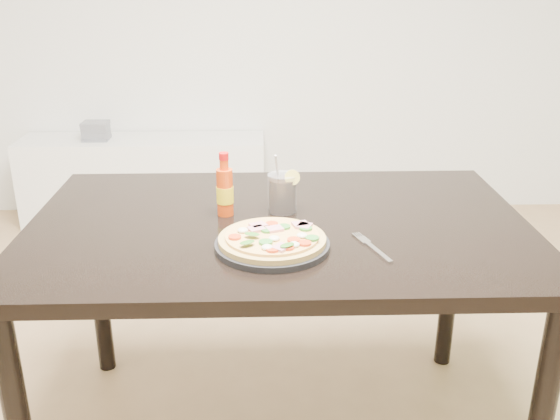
{
  "coord_description": "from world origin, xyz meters",
  "views": [
    {
      "loc": [
        -0.11,
        -1.43,
        1.41
      ],
      "look_at": [
        -0.06,
        0.07,
        0.83
      ],
      "focal_mm": 40.0,
      "sensor_mm": 36.0,
      "label": 1
    }
  ],
  "objects_px": {
    "dining_table": "(279,248)",
    "cola_cup": "(282,194)",
    "fork": "(371,246)",
    "plate": "(272,245)",
    "media_console": "(145,180)",
    "hot_sauce_bottle": "(225,191)",
    "pizza": "(273,238)"
  },
  "relations": [
    {
      "from": "media_console",
      "to": "plate",
      "type": "bearing_deg",
      "value": -70.9
    },
    {
      "from": "dining_table",
      "to": "hot_sauce_bottle",
      "type": "height_order",
      "value": "hot_sauce_bottle"
    },
    {
      "from": "plate",
      "to": "fork",
      "type": "bearing_deg",
      "value": -0.51
    },
    {
      "from": "plate",
      "to": "media_console",
      "type": "distance_m",
      "value": 2.24
    },
    {
      "from": "plate",
      "to": "cola_cup",
      "type": "relative_size",
      "value": 1.67
    },
    {
      "from": "pizza",
      "to": "hot_sauce_bottle",
      "type": "bearing_deg",
      "value": 119.21
    },
    {
      "from": "cola_cup",
      "to": "media_console",
      "type": "bearing_deg",
      "value": 112.54
    },
    {
      "from": "plate",
      "to": "hot_sauce_bottle",
      "type": "xyz_separation_m",
      "value": [
        -0.13,
        0.23,
        0.07
      ]
    },
    {
      "from": "plate",
      "to": "media_console",
      "type": "xyz_separation_m",
      "value": [
        -0.71,
        2.06,
        -0.51
      ]
    },
    {
      "from": "dining_table",
      "to": "media_console",
      "type": "bearing_deg",
      "value": 111.35
    },
    {
      "from": "cola_cup",
      "to": "plate",
      "type": "bearing_deg",
      "value": -97.54
    },
    {
      "from": "media_console",
      "to": "pizza",
      "type": "bearing_deg",
      "value": -70.87
    },
    {
      "from": "cola_cup",
      "to": "media_console",
      "type": "xyz_separation_m",
      "value": [
        -0.75,
        1.8,
        -0.55
      ]
    },
    {
      "from": "dining_table",
      "to": "cola_cup",
      "type": "bearing_deg",
      "value": 80.87
    },
    {
      "from": "fork",
      "to": "media_console",
      "type": "xyz_separation_m",
      "value": [
        -0.97,
        2.06,
        -0.5
      ]
    },
    {
      "from": "hot_sauce_bottle",
      "to": "pizza",
      "type": "bearing_deg",
      "value": -60.79
    },
    {
      "from": "fork",
      "to": "cola_cup",
      "type": "bearing_deg",
      "value": 110.9
    },
    {
      "from": "dining_table",
      "to": "fork",
      "type": "xyz_separation_m",
      "value": [
        0.23,
        -0.18,
        0.09
      ]
    },
    {
      "from": "pizza",
      "to": "media_console",
      "type": "distance_m",
      "value": 2.25
    },
    {
      "from": "hot_sauce_bottle",
      "to": "fork",
      "type": "bearing_deg",
      "value": -31.77
    },
    {
      "from": "dining_table",
      "to": "fork",
      "type": "distance_m",
      "value": 0.31
    },
    {
      "from": "dining_table",
      "to": "fork",
      "type": "bearing_deg",
      "value": -38.38
    },
    {
      "from": "plate",
      "to": "cola_cup",
      "type": "bearing_deg",
      "value": 82.46
    },
    {
      "from": "plate",
      "to": "dining_table",
      "type": "bearing_deg",
      "value": 83.16
    },
    {
      "from": "dining_table",
      "to": "media_console",
      "type": "height_order",
      "value": "dining_table"
    },
    {
      "from": "hot_sauce_bottle",
      "to": "media_console",
      "type": "height_order",
      "value": "hot_sauce_bottle"
    },
    {
      "from": "pizza",
      "to": "hot_sauce_bottle",
      "type": "distance_m",
      "value": 0.27
    },
    {
      "from": "dining_table",
      "to": "plate",
      "type": "distance_m",
      "value": 0.2
    },
    {
      "from": "hot_sauce_bottle",
      "to": "cola_cup",
      "type": "relative_size",
      "value": 1.06
    },
    {
      "from": "dining_table",
      "to": "cola_cup",
      "type": "distance_m",
      "value": 0.16
    },
    {
      "from": "hot_sauce_bottle",
      "to": "cola_cup",
      "type": "bearing_deg",
      "value": 8.42
    },
    {
      "from": "pizza",
      "to": "fork",
      "type": "distance_m",
      "value": 0.25
    }
  ]
}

